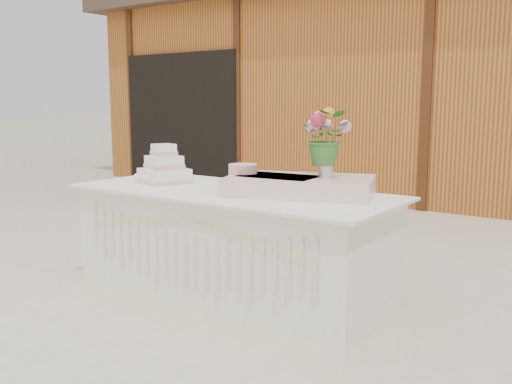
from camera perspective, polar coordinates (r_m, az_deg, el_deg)
ground at (r=4.25m, az=-2.39°, el=-10.15°), size 80.00×80.00×0.00m
barn at (r=9.49m, az=20.72°, el=10.13°), size 12.60×4.60×3.30m
cake_table at (r=4.14m, az=-2.47°, el=-5.09°), size 2.40×1.00×0.77m
wedding_cake at (r=4.50m, az=-9.16°, el=2.22°), size 0.43×0.43×0.30m
pink_cake_stand at (r=4.05m, az=-1.31°, el=1.64°), size 0.26×0.26×0.19m
satin_runner at (r=3.88m, az=4.40°, el=0.63°), size 1.11×0.86×0.12m
flower_vase at (r=3.81m, az=7.01°, el=2.40°), size 0.10×0.10×0.14m
bouquet at (r=3.79m, az=7.09°, el=6.19°), size 0.40×0.37×0.37m
loose_flowers at (r=4.74m, az=-11.11°, el=1.38°), size 0.24×0.40×0.02m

